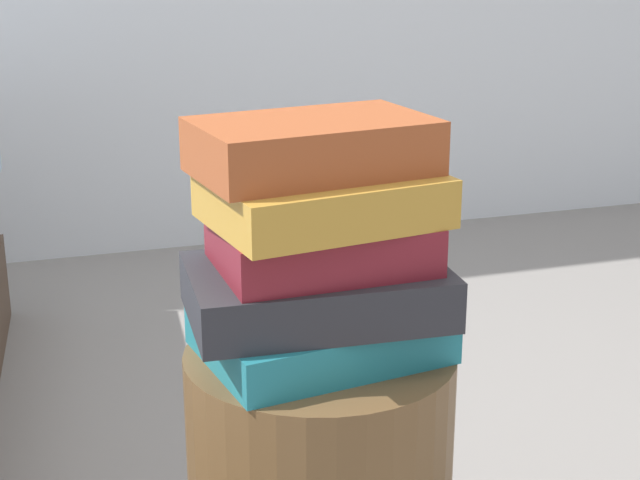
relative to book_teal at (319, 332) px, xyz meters
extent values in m
cube|color=#1E727F|center=(0.00, 0.00, 0.00)|extent=(0.29, 0.24, 0.05)
cube|color=#28282D|center=(-0.01, -0.01, 0.06)|extent=(0.30, 0.21, 0.06)
cube|color=maroon|center=(0.00, -0.01, 0.11)|extent=(0.24, 0.18, 0.05)
cube|color=#B7842D|center=(0.00, -0.01, 0.17)|extent=(0.27, 0.22, 0.05)
cube|color=#994723|center=(-0.01, 0.00, 0.22)|extent=(0.28, 0.19, 0.06)
camera|label=1|loc=(-0.32, -1.02, 0.46)|focal=55.35mm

